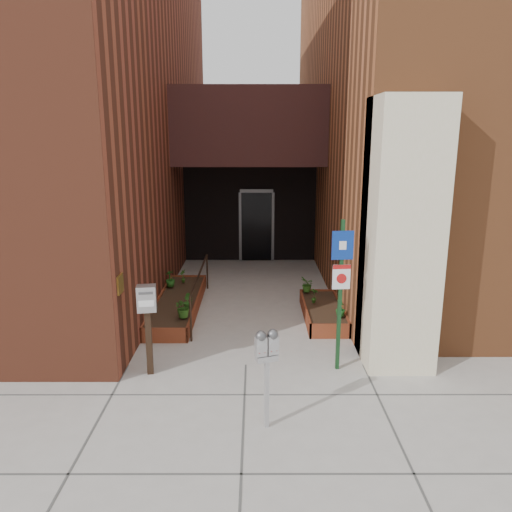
{
  "coord_description": "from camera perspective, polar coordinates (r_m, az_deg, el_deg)",
  "views": [
    {
      "loc": [
        0.17,
        -7.79,
        3.83
      ],
      "look_at": [
        0.18,
        1.8,
        1.47
      ],
      "focal_mm": 35.0,
      "sensor_mm": 36.0,
      "label": 1
    }
  ],
  "objects": [
    {
      "name": "handrail",
      "position": [
        10.95,
        -6.44,
        -2.6
      ],
      "size": [
        0.04,
        3.34,
        0.9
      ],
      "color": "black",
      "rests_on": "ground"
    },
    {
      "name": "shrub_left_a",
      "position": [
        9.96,
        -8.27,
        -5.8
      ],
      "size": [
        0.52,
        0.52,
        0.41
      ],
      "primitive_type": "imported",
      "rotation": [
        0.0,
        0.0,
        0.64
      ],
      "color": "#2A5A19",
      "rests_on": "planter_left"
    },
    {
      "name": "shrub_right_c",
      "position": [
        11.45,
        5.88,
        -3.25
      ],
      "size": [
        0.34,
        0.34,
        0.36
      ],
      "primitive_type": "imported",
      "rotation": [
        0.0,
        0.0,
        4.76
      ],
      "color": "#2D621C",
      "rests_on": "planter_right"
    },
    {
      "name": "architecture",
      "position": [
        14.73,
        -1.49,
        18.31
      ],
      "size": [
        20.0,
        14.6,
        10.0
      ],
      "color": "brown",
      "rests_on": "ground"
    },
    {
      "name": "payment_dropbox",
      "position": [
        8.16,
        -12.32,
        -6.15
      ],
      "size": [
        0.33,
        0.27,
        1.5
      ],
      "color": "black",
      "rests_on": "ground"
    },
    {
      "name": "shrub_left_c",
      "position": [
        11.95,
        -9.78,
        -2.54
      ],
      "size": [
        0.32,
        0.32,
        0.4
      ],
      "primitive_type": "imported",
      "rotation": [
        0.0,
        0.0,
        3.92
      ],
      "color": "#1E5518",
      "rests_on": "planter_left"
    },
    {
      "name": "planter_left",
      "position": [
        11.25,
        -8.87,
        -5.52
      ],
      "size": [
        0.9,
        3.6,
        0.3
      ],
      "color": "maroon",
      "rests_on": "ground"
    },
    {
      "name": "sign_post",
      "position": [
        8.09,
        9.68,
        -2.71
      ],
      "size": [
        0.35,
        0.09,
        2.53
      ],
      "color": "#153B1B",
      "rests_on": "ground"
    },
    {
      "name": "ground",
      "position": [
        8.68,
        -1.18,
        -12.34
      ],
      "size": [
        80.0,
        80.0,
        0.0
      ],
      "primitive_type": "plane",
      "color": "#9E9991",
      "rests_on": "ground"
    },
    {
      "name": "shrub_left_b",
      "position": [
        10.42,
        -7.9,
        -5.14
      ],
      "size": [
        0.22,
        0.22,
        0.33
      ],
      "primitive_type": "imported",
      "rotation": [
        0.0,
        0.0,
        1.83
      ],
      "color": "#225919",
      "rests_on": "planter_left"
    },
    {
      "name": "planter_right",
      "position": [
        10.75,
        7.66,
        -6.41
      ],
      "size": [
        0.8,
        2.2,
        0.3
      ],
      "color": "maroon",
      "rests_on": "ground"
    },
    {
      "name": "parking_meter",
      "position": [
        6.56,
        1.24,
        -10.99
      ],
      "size": [
        0.32,
        0.21,
        1.39
      ],
      "color": "#B5B5B7",
      "rests_on": "ground"
    },
    {
      "name": "shrub_right_b",
      "position": [
        10.75,
        6.67,
        -4.5
      ],
      "size": [
        0.24,
        0.24,
        0.33
      ],
      "primitive_type": "imported",
      "rotation": [
        0.0,
        0.0,
        2.64
      ],
      "color": "#275819",
      "rests_on": "planter_right"
    },
    {
      "name": "shrub_left_d",
      "position": [
        12.25,
        -8.35,
        -2.28
      ],
      "size": [
        0.23,
        0.23,
        0.32
      ],
      "primitive_type": "imported",
      "rotation": [
        0.0,
        0.0,
        5.24
      ],
      "color": "#2E631C",
      "rests_on": "planter_left"
    },
    {
      "name": "shrub_right_a",
      "position": [
        10.05,
        9.64,
        -5.91
      ],
      "size": [
        0.2,
        0.2,
        0.33
      ],
      "primitive_type": "imported",
      "rotation": [
        0.0,
        0.0,
        1.5
      ],
      "color": "#1B5F20",
      "rests_on": "planter_right"
    }
  ]
}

